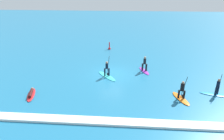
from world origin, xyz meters
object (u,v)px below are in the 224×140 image
object	(u,v)px
surfer_on_red_board	(31,94)
marker_buoy	(109,48)
surfer_on_orange_board	(181,94)
surfer_on_purple_board	(144,67)
surfer_on_teal_board	(107,73)
surfer_on_blue_board	(217,91)

from	to	relation	value
surfer_on_red_board	marker_buoy	bearing A→B (deg)	-37.29
surfer_on_orange_board	surfer_on_purple_board	bearing A→B (deg)	5.18
surfer_on_red_board	surfer_on_teal_board	world-z (taller)	surfer_on_teal_board
surfer_on_purple_board	marker_buoy	distance (m)	9.76
surfer_on_red_board	surfer_on_purple_board	size ratio (longest dim) A/B	1.06
surfer_on_teal_board	surfer_on_orange_board	bearing A→B (deg)	-160.38
surfer_on_orange_board	marker_buoy	distance (m)	16.50
surfer_on_purple_board	marker_buoy	size ratio (longest dim) A/B	2.00
surfer_on_teal_board	marker_buoy	distance (m)	10.30
surfer_on_teal_board	surfer_on_blue_board	size ratio (longest dim) A/B	1.00
surfer_on_teal_board	surfer_on_red_board	bearing A→B (deg)	86.13
surfer_on_teal_board	marker_buoy	xyz separation A→B (m)	(-0.63, 10.27, -0.17)
surfer_on_teal_board	surfer_on_orange_board	xyz separation A→B (m)	(7.09, -4.30, 0.07)
surfer_on_orange_board	surfer_on_blue_board	distance (m)	3.55
surfer_on_blue_board	marker_buoy	size ratio (longest dim) A/B	2.30
surfer_on_blue_board	marker_buoy	xyz separation A→B (m)	(-11.14, 13.62, -0.18)
surfer_on_blue_board	marker_buoy	bearing A→B (deg)	144.10
marker_buoy	surfer_on_purple_board	bearing A→B (deg)	-60.01
surfer_on_blue_board	surfer_on_orange_board	bearing A→B (deg)	-149.48
marker_buoy	surfer_on_orange_board	bearing A→B (deg)	-62.08
surfer_on_teal_board	surfer_on_purple_board	distance (m)	4.62
surfer_on_orange_board	surfer_on_red_board	bearing A→B (deg)	71.74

